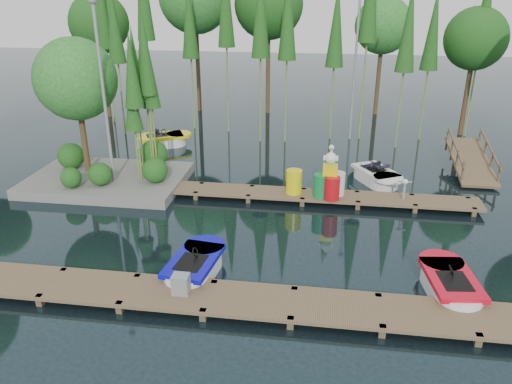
# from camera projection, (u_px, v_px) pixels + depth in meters

# --- Properties ---
(ground_plane) EXTENTS (90.00, 90.00, 0.00)m
(ground_plane) POSITION_uv_depth(u_px,v_px,m) (239.00, 227.00, 16.96)
(ground_plane) COLOR #1A2B32
(near_dock) EXTENTS (18.00, 1.50, 0.50)m
(near_dock) POSITION_uv_depth(u_px,v_px,m) (209.00, 297.00, 12.77)
(near_dock) COLOR brown
(near_dock) RESTS_ON ground
(far_dock) EXTENTS (15.00, 1.20, 0.50)m
(far_dock) POSITION_uv_depth(u_px,v_px,m) (276.00, 194.00, 19.02)
(far_dock) COLOR brown
(far_dock) RESTS_ON ground
(island) EXTENTS (6.20, 4.20, 6.75)m
(island) POSITION_uv_depth(u_px,v_px,m) (95.00, 106.00, 19.55)
(island) COLOR slate
(island) RESTS_ON ground
(tree_screen) EXTENTS (34.42, 18.53, 10.31)m
(tree_screen) POSITION_uv_depth(u_px,v_px,m) (234.00, 16.00, 24.50)
(tree_screen) COLOR #47351E
(tree_screen) RESTS_ON ground
(lamp_island) EXTENTS (0.30, 0.30, 7.25)m
(lamp_island) POSITION_uv_depth(u_px,v_px,m) (102.00, 83.00, 18.31)
(lamp_island) COLOR gray
(lamp_island) RESTS_ON ground
(lamp_rear) EXTENTS (0.30, 0.30, 7.25)m
(lamp_rear) POSITION_uv_depth(u_px,v_px,m) (356.00, 56.00, 24.80)
(lamp_rear) COLOR gray
(lamp_rear) RESTS_ON ground
(ramp) EXTENTS (1.50, 3.94, 1.49)m
(ramp) POSITION_uv_depth(u_px,v_px,m) (471.00, 160.00, 21.47)
(ramp) COLOR brown
(ramp) RESTS_ON ground
(boat_blue) EXTENTS (1.51, 2.78, 0.89)m
(boat_blue) POSITION_uv_depth(u_px,v_px,m) (195.00, 267.00, 14.08)
(boat_blue) COLOR white
(boat_blue) RESTS_ON ground
(boat_red) EXTENTS (1.51, 2.79, 0.90)m
(boat_red) POSITION_uv_depth(u_px,v_px,m) (450.00, 285.00, 13.22)
(boat_red) COLOR white
(boat_red) RESTS_ON ground
(boat_yellow_far) EXTENTS (3.04, 2.33, 1.39)m
(boat_yellow_far) POSITION_uv_depth(u_px,v_px,m) (162.00, 140.00, 25.18)
(boat_yellow_far) COLOR white
(boat_yellow_far) RESTS_ON ground
(boat_white_far) EXTENTS (2.29, 2.85, 1.23)m
(boat_white_far) POSITION_uv_depth(u_px,v_px,m) (376.00, 176.00, 20.59)
(boat_white_far) COLOR white
(boat_white_far) RESTS_ON ground
(utility_cabinet) EXTENTS (0.43, 0.36, 0.53)m
(utility_cabinet) POSITION_uv_depth(u_px,v_px,m) (181.00, 284.00, 12.74)
(utility_cabinet) COLOR gray
(utility_cabinet) RESTS_ON near_dock
(yellow_barrel) EXTENTS (0.61, 0.61, 0.91)m
(yellow_barrel) POSITION_uv_depth(u_px,v_px,m) (294.00, 182.00, 18.73)
(yellow_barrel) COLOR yellow
(yellow_barrel) RESTS_ON far_dock
(drum_cluster) EXTENTS (1.16, 1.06, 1.99)m
(drum_cluster) POSITION_uv_depth(u_px,v_px,m) (330.00, 182.00, 18.36)
(drum_cluster) COLOR #0D7A36
(drum_cluster) RESTS_ON far_dock
(seagull_post) EXTENTS (0.49, 0.26, 0.78)m
(seagull_post) POSITION_uv_depth(u_px,v_px,m) (405.00, 186.00, 18.17)
(seagull_post) COLOR gray
(seagull_post) RESTS_ON far_dock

